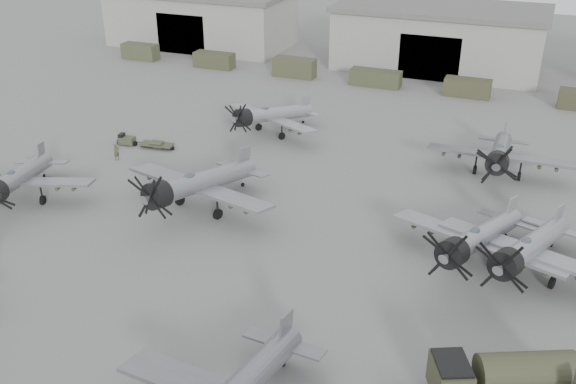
{
  "coord_description": "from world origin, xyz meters",
  "views": [
    {
      "loc": [
        14.0,
        -30.19,
        25.19
      ],
      "look_at": [
        -2.94,
        11.98,
        2.5
      ],
      "focal_mm": 40.0,
      "sensor_mm": 36.0,
      "label": 1
    }
  ],
  "objects_px": {
    "aircraft_mid_1": "(196,184)",
    "aircraft_far_1": "(500,154)",
    "aircraft_mid_2": "(477,239)",
    "aircraft_mid_0": "(16,180)",
    "aircraft_extra_2": "(528,249)",
    "fuel_tanker": "(505,376)",
    "ground_crew": "(116,152)",
    "tug_trailer": "(138,142)",
    "aircraft_far_0": "(269,115)"
  },
  "relations": [
    {
      "from": "aircraft_mid_1",
      "to": "aircraft_far_1",
      "type": "distance_m",
      "value": 27.56
    },
    {
      "from": "aircraft_mid_2",
      "to": "aircraft_far_1",
      "type": "relative_size",
      "value": 0.99
    },
    {
      "from": "aircraft_mid_0",
      "to": "aircraft_mid_1",
      "type": "relative_size",
      "value": 0.89
    },
    {
      "from": "aircraft_mid_1",
      "to": "aircraft_extra_2",
      "type": "height_order",
      "value": "aircraft_mid_1"
    },
    {
      "from": "aircraft_mid_0",
      "to": "fuel_tanker",
      "type": "relative_size",
      "value": 1.54
    },
    {
      "from": "ground_crew",
      "to": "fuel_tanker",
      "type": "bearing_deg",
      "value": -95.34
    },
    {
      "from": "aircraft_far_1",
      "to": "tug_trailer",
      "type": "distance_m",
      "value": 35.47
    },
    {
      "from": "aircraft_extra_2",
      "to": "tug_trailer",
      "type": "bearing_deg",
      "value": -176.6
    },
    {
      "from": "aircraft_far_1",
      "to": "fuel_tanker",
      "type": "xyz_separation_m",
      "value": [
        3.07,
        -28.91,
        -0.65
      ]
    },
    {
      "from": "aircraft_mid_1",
      "to": "ground_crew",
      "type": "height_order",
      "value": "aircraft_mid_1"
    },
    {
      "from": "aircraft_mid_0",
      "to": "aircraft_mid_2",
      "type": "bearing_deg",
      "value": -13.14
    },
    {
      "from": "aircraft_mid_0",
      "to": "aircraft_mid_1",
      "type": "xyz_separation_m",
      "value": [
        14.6,
        4.38,
        0.25
      ]
    },
    {
      "from": "aircraft_mid_2",
      "to": "tug_trailer",
      "type": "relative_size",
      "value": 2.14
    },
    {
      "from": "aircraft_mid_1",
      "to": "aircraft_mid_2",
      "type": "xyz_separation_m",
      "value": [
        22.3,
        0.0,
        -0.2
      ]
    },
    {
      "from": "aircraft_far_0",
      "to": "tug_trailer",
      "type": "distance_m",
      "value": 13.84
    },
    {
      "from": "fuel_tanker",
      "to": "ground_crew",
      "type": "bearing_deg",
      "value": 128.18
    },
    {
      "from": "aircraft_extra_2",
      "to": "aircraft_mid_0",
      "type": "bearing_deg",
      "value": -155.27
    },
    {
      "from": "aircraft_mid_0",
      "to": "aircraft_far_0",
      "type": "bearing_deg",
      "value": 39.82
    },
    {
      "from": "aircraft_extra_2",
      "to": "fuel_tanker",
      "type": "bearing_deg",
      "value": -72.75
    },
    {
      "from": "aircraft_far_0",
      "to": "aircraft_extra_2",
      "type": "height_order",
      "value": "aircraft_extra_2"
    },
    {
      "from": "aircraft_far_0",
      "to": "aircraft_far_1",
      "type": "xyz_separation_m",
      "value": [
        23.68,
        -1.99,
        0.16
      ]
    },
    {
      "from": "aircraft_far_0",
      "to": "aircraft_mid_2",
      "type": "bearing_deg",
      "value": -13.37
    },
    {
      "from": "aircraft_extra_2",
      "to": "aircraft_mid_1",
      "type": "bearing_deg",
      "value": -161.55
    },
    {
      "from": "aircraft_mid_0",
      "to": "aircraft_mid_1",
      "type": "distance_m",
      "value": 15.25
    },
    {
      "from": "aircraft_mid_1",
      "to": "aircraft_far_0",
      "type": "distance_m",
      "value": 18.28
    },
    {
      "from": "aircraft_mid_0",
      "to": "aircraft_far_0",
      "type": "relative_size",
      "value": 1.05
    },
    {
      "from": "aircraft_far_1",
      "to": "aircraft_extra_2",
      "type": "bearing_deg",
      "value": -79.12
    },
    {
      "from": "aircraft_far_1",
      "to": "aircraft_extra_2",
      "type": "distance_m",
      "value": 16.66
    },
    {
      "from": "aircraft_far_1",
      "to": "fuel_tanker",
      "type": "relative_size",
      "value": 1.59
    },
    {
      "from": "aircraft_far_0",
      "to": "aircraft_mid_1",
      "type": "bearing_deg",
      "value": -61.41
    },
    {
      "from": "aircraft_mid_0",
      "to": "ground_crew",
      "type": "height_order",
      "value": "aircraft_mid_0"
    },
    {
      "from": "aircraft_mid_0",
      "to": "aircraft_extra_2",
      "type": "height_order",
      "value": "aircraft_extra_2"
    },
    {
      "from": "aircraft_far_0",
      "to": "ground_crew",
      "type": "height_order",
      "value": "aircraft_far_0"
    },
    {
      "from": "aircraft_far_1",
      "to": "aircraft_extra_2",
      "type": "xyz_separation_m",
      "value": [
        3.38,
        -16.31,
        -0.02
      ]
    },
    {
      "from": "aircraft_far_0",
      "to": "ground_crew",
      "type": "relative_size",
      "value": 7.39
    },
    {
      "from": "tug_trailer",
      "to": "ground_crew",
      "type": "distance_m",
      "value": 3.77
    },
    {
      "from": "aircraft_mid_0",
      "to": "tug_trailer",
      "type": "bearing_deg",
      "value": 62.55
    },
    {
      "from": "aircraft_far_0",
      "to": "fuel_tanker",
      "type": "relative_size",
      "value": 1.46
    },
    {
      "from": "aircraft_extra_2",
      "to": "fuel_tanker",
      "type": "distance_m",
      "value": 12.61
    },
    {
      "from": "aircraft_mid_2",
      "to": "aircraft_far_0",
      "type": "distance_m",
      "value": 29.9
    },
    {
      "from": "fuel_tanker",
      "to": "aircraft_far_1",
      "type": "bearing_deg",
      "value": 71.17
    },
    {
      "from": "aircraft_mid_0",
      "to": "ground_crew",
      "type": "relative_size",
      "value": 7.79
    },
    {
      "from": "aircraft_mid_2",
      "to": "aircraft_far_1",
      "type": "height_order",
      "value": "aircraft_far_1"
    },
    {
      "from": "ground_crew",
      "to": "aircraft_far_0",
      "type": "bearing_deg",
      "value": -22.29
    },
    {
      "from": "tug_trailer",
      "to": "ground_crew",
      "type": "bearing_deg",
      "value": -95.24
    },
    {
      "from": "aircraft_mid_0",
      "to": "aircraft_far_1",
      "type": "bearing_deg",
      "value": 9.3
    },
    {
      "from": "aircraft_far_0",
      "to": "tug_trailer",
      "type": "bearing_deg",
      "value": -120.82
    },
    {
      "from": "aircraft_mid_0",
      "to": "fuel_tanker",
      "type": "xyz_separation_m",
      "value": [
        39.95,
        -8.3,
        -0.57
      ]
    },
    {
      "from": "aircraft_mid_0",
      "to": "aircraft_mid_1",
      "type": "height_order",
      "value": "aircraft_mid_1"
    },
    {
      "from": "ground_crew",
      "to": "aircraft_mid_1",
      "type": "bearing_deg",
      "value": -96.04
    }
  ]
}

